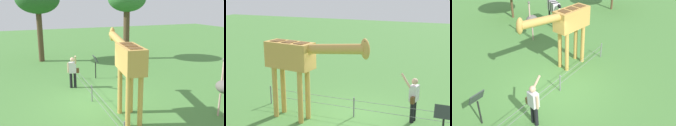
% 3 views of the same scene
% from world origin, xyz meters
% --- Properties ---
extents(ground_plane, '(60.00, 60.00, 0.00)m').
position_xyz_m(ground_plane, '(0.00, 0.00, 0.00)').
color(ground_plane, '#4C843D').
extents(giraffe, '(3.89, 1.03, 3.14)m').
position_xyz_m(giraffe, '(-1.73, -0.65, 2.18)').
color(giraffe, gold).
rests_on(giraffe, ground_plane).
extents(visitor, '(0.65, 0.59, 1.75)m').
position_xyz_m(visitor, '(2.03, 0.62, 0.90)').
color(visitor, black).
rests_on(visitor, ground_plane).
extents(info_sign, '(0.56, 0.21, 1.32)m').
position_xyz_m(info_sign, '(3.10, -0.89, 0.95)').
color(info_sign, black).
rests_on(info_sign, ground_plane).
extents(wire_fence, '(7.05, 0.05, 0.75)m').
position_xyz_m(wire_fence, '(0.00, 0.24, 0.40)').
color(wire_fence, slate).
rests_on(wire_fence, ground_plane).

